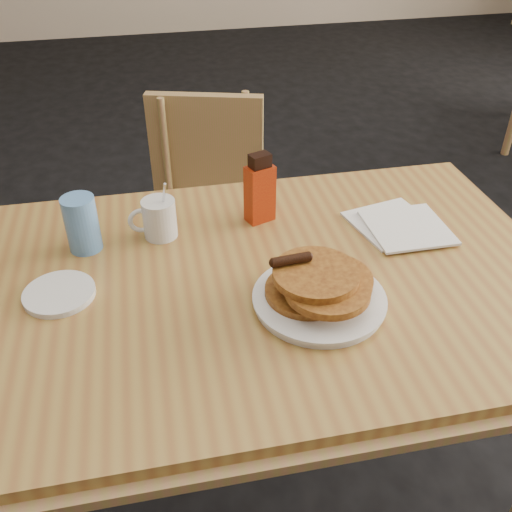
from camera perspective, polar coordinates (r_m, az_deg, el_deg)
The scene contains 9 objects.
floor at distance 1.71m, azimuth 1.05°, elevation -22.99°, with size 10.00×10.00×0.00m, color black.
main_table at distance 1.20m, azimuth 1.42°, elevation -3.47°, with size 1.27×0.87×0.75m.
chair_main_far at distance 1.93m, azimuth -4.36°, elevation 5.39°, with size 0.47×0.48×0.84m.
pancake_plate at distance 1.09m, azimuth 6.35°, elevation -3.51°, with size 0.26×0.26×0.10m.
coffee_mug at distance 1.28m, azimuth -9.74°, elevation 3.78°, with size 0.11×0.07×0.14m.
syrup_bottle at distance 1.31m, azimuth 0.38°, elevation 6.58°, with size 0.07×0.06×0.17m.
napkin_stack at distance 1.35m, azimuth 14.17°, elevation 2.98°, with size 0.21×0.23×0.01m.
blue_tumbler at distance 1.27m, azimuth -17.02°, elevation 3.09°, with size 0.07×0.07×0.12m, color #5386C3.
side_saucer at distance 1.18m, azimuth -19.08°, elevation -3.58°, with size 0.14×0.14×0.01m, color silver.
Camera 1 is at (-0.23, -0.87, 1.46)m, focal length 40.00 mm.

